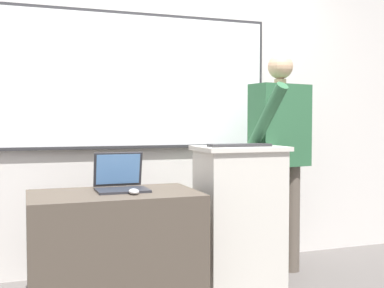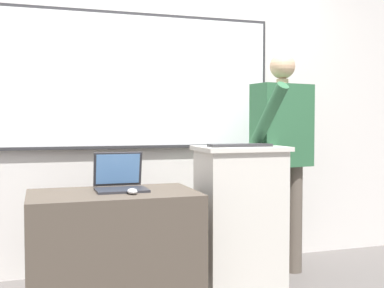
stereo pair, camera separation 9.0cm
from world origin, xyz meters
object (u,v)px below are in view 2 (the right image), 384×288
(wireless_keyboard, at_px, (240,145))
(computer_mouse_by_laptop, at_px, (132,191))
(lectern_podium, at_px, (240,217))
(person_presenter, at_px, (282,147))
(side_desk, at_px, (114,251))
(laptop, at_px, (120,180))

(wireless_keyboard, height_order, computer_mouse_by_laptop, wireless_keyboard)
(lectern_podium, bearing_deg, computer_mouse_by_laptop, -161.88)
(lectern_podium, relative_size, person_presenter, 0.59)
(side_desk, xyz_separation_m, computer_mouse_by_laptop, (0.10, -0.12, 0.39))
(lectern_podium, height_order, computer_mouse_by_laptop, lectern_podium)
(side_desk, xyz_separation_m, person_presenter, (1.33, 0.32, 0.61))
(side_desk, height_order, computer_mouse_by_laptop, computer_mouse_by_laptop)
(laptop, bearing_deg, lectern_podium, 3.91)
(person_presenter, xyz_separation_m, wireless_keyboard, (-0.45, -0.23, 0.03))
(laptop, bearing_deg, wireless_keyboard, 0.19)
(lectern_podium, bearing_deg, wireless_keyboard, -114.98)
(laptop, height_order, computer_mouse_by_laptop, laptop)
(person_presenter, height_order, laptop, person_presenter)
(wireless_keyboard, bearing_deg, laptop, -179.81)
(laptop, distance_m, computer_mouse_by_laptop, 0.22)
(person_presenter, relative_size, computer_mouse_by_laptop, 16.82)
(lectern_podium, bearing_deg, side_desk, -170.73)
(side_desk, distance_m, computer_mouse_by_laptop, 0.41)
(person_presenter, relative_size, wireless_keyboard, 3.81)
(side_desk, xyz_separation_m, wireless_keyboard, (0.88, 0.09, 0.64))
(laptop, height_order, wireless_keyboard, wireless_keyboard)
(lectern_podium, height_order, wireless_keyboard, wireless_keyboard)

